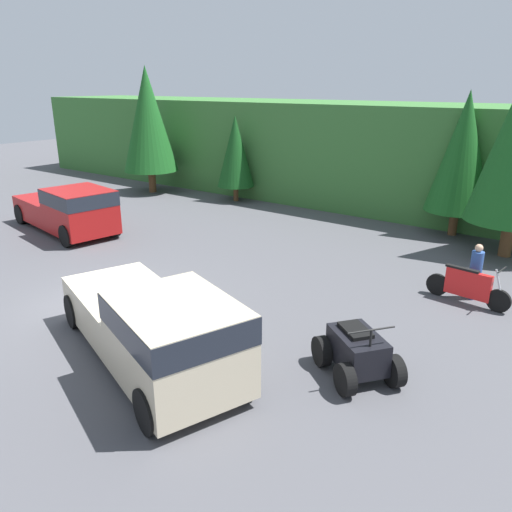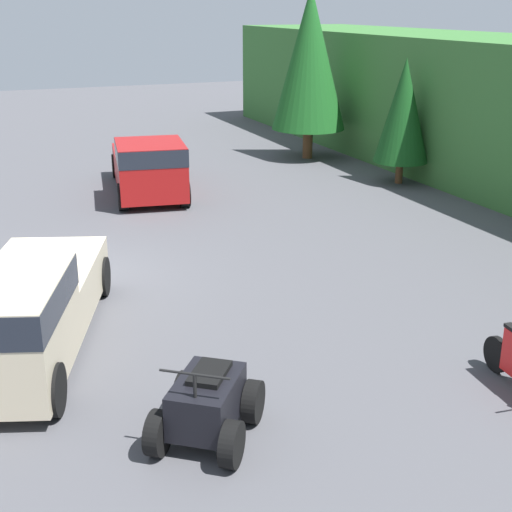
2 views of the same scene
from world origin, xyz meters
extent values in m
plane|color=#4C4C51|center=(0.00, 0.00, 0.00)|extent=(80.00, 80.00, 0.00)
cylinder|color=brown|center=(-10.24, 11.22, 0.60)|extent=(0.40, 0.40, 1.20)
cone|color=#19561E|center=(-10.24, 11.22, 3.94)|extent=(2.94, 2.94, 5.48)
cylinder|color=brown|center=(-5.11, 12.27, 0.39)|extent=(0.26, 0.26, 0.77)
cone|color=#144719|center=(-5.11, 12.27, 2.53)|extent=(1.89, 1.89, 3.52)
cube|color=maroon|center=(-5.87, 3.57, 1.07)|extent=(2.83, 2.45, 1.68)
cube|color=#1E232D|center=(-5.87, 3.57, 1.62)|extent=(2.86, 2.47, 0.54)
cube|color=maroon|center=(-8.65, 4.03, 0.69)|extent=(3.39, 2.54, 0.92)
cylinder|color=black|center=(-5.01, 4.39, 0.42)|extent=(0.88, 0.41, 0.84)
cylinder|color=black|center=(-5.32, 2.52, 0.42)|extent=(0.88, 0.41, 0.84)
cylinder|color=black|center=(-9.48, 5.12, 0.42)|extent=(0.88, 0.41, 0.84)
cylinder|color=black|center=(-9.79, 3.25, 0.42)|extent=(0.88, 0.41, 0.84)
cube|color=beige|center=(1.84, -0.63, 0.69)|extent=(3.75, 3.03, 0.92)
cylinder|color=black|center=(5.67, -0.99, 0.42)|extent=(0.89, 0.55, 0.84)
cylinder|color=black|center=(1.15, 0.62, 0.42)|extent=(0.89, 0.55, 0.84)
cylinder|color=black|center=(0.51, -1.17, 0.42)|extent=(0.89, 0.55, 0.84)
cylinder|color=black|center=(7.15, 6.23, 0.32)|extent=(0.64, 0.17, 0.63)
cylinder|color=black|center=(7.91, 1.10, 0.33)|extent=(0.66, 0.57, 0.66)
cylinder|color=black|center=(7.27, 0.24, 0.33)|extent=(0.66, 0.57, 0.66)
cylinder|color=black|center=(7.00, 1.78, 0.33)|extent=(0.66, 0.57, 0.66)
cylinder|color=black|center=(6.36, 0.92, 0.33)|extent=(0.66, 0.57, 0.66)
cube|color=black|center=(7.14, 1.01, 0.59)|extent=(1.55, 1.45, 0.68)
cylinder|color=black|center=(7.52, 0.72, 1.11)|extent=(0.07, 0.07, 0.35)
cylinder|color=black|center=(7.52, 0.72, 1.28)|extent=(0.63, 0.82, 0.04)
cube|color=black|center=(7.03, 1.09, 0.97)|extent=(0.89, 0.84, 0.08)
camera|label=1|loc=(10.86, -7.51, 5.78)|focal=35.00mm
camera|label=2|loc=(15.68, -1.75, 5.99)|focal=50.00mm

